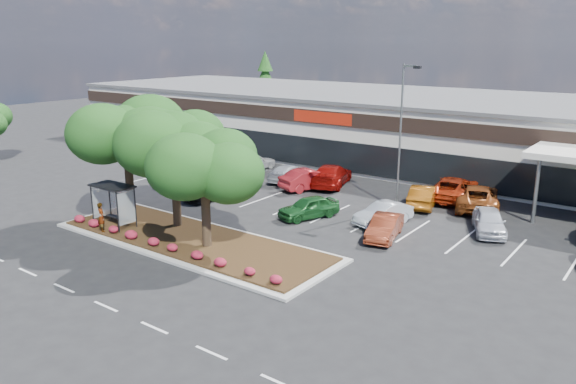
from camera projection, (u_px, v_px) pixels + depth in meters
The scene contains 26 objects.
ground at pixel (163, 273), 28.29m from camera, with size 160.00×160.00×0.00m, color black.
retail_store at pixel (432, 128), 53.79m from camera, with size 80.40×25.20×6.25m.
landscape_island at pixel (192, 240), 32.51m from camera, with size 18.00×6.00×0.26m.
lane_markings at pixel (284, 221), 36.47m from camera, with size 33.12×20.06×0.01m.
shrub_row at pixel (164, 244), 30.78m from camera, with size 17.00×0.80×0.50m, color maroon, non-canonical shape.
bus_shelter at pixel (115, 193), 34.27m from camera, with size 2.75×1.55×2.59m.
island_tree_west at pixel (128, 158), 35.26m from camera, with size 7.20×7.20×7.89m, color #193C12, non-canonical shape.
island_tree_mid at pixel (175, 167), 33.88m from camera, with size 6.60×6.60×7.32m, color #193C12, non-canonical shape.
island_tree_east at pixel (205, 189), 30.53m from camera, with size 5.80×5.80×6.50m, color #193C12, non-canonical shape.
conifer_north_west at pixel (265, 86), 79.90m from camera, with size 4.40×4.40×10.00m, color #193C12.
person_waiting at pixel (101, 217), 33.46m from camera, with size 0.65×0.42×1.77m, color #594C47.
light_pole at pixel (401, 147), 37.99m from camera, with size 1.41×0.77×9.88m.
car_0 at pixel (183, 177), 45.09m from camera, with size 1.62×4.02×1.37m, color #8B0007.
car_1 at pixel (211, 173), 46.29m from camera, with size 2.07×5.08×1.47m, color black.
car_2 at pixel (215, 189), 41.51m from camera, with size 2.02×4.98×1.44m, color black.
car_3 at pixel (309, 207), 36.91m from camera, with size 1.70×4.21×1.44m, color #195120.
car_4 at pixel (383, 214), 35.69m from camera, with size 1.44×4.13×1.36m, color silver.
car_5 at pixel (385, 227), 33.11m from camera, with size 1.46×4.20×1.38m, color maroon.
car_6 at pixel (489, 221), 34.00m from camera, with size 1.74×4.33×1.47m, color silver.
car_9 at pixel (253, 162), 50.51m from camera, with size 1.77×4.41×1.50m, color silver.
car_10 at pixel (289, 173), 46.56m from camera, with size 1.90×4.68×1.36m, color #9EA3AA.
car_11 at pixel (331, 175), 45.08m from camera, with size 2.39×5.89×1.71m, color maroon.
car_12 at pixel (310, 179), 43.98m from camera, with size 1.72×4.94×1.63m, color maroon.
car_13 at pixel (454, 188), 41.08m from camera, with size 2.82×6.11×1.70m, color #9E260B.
car_14 at pixel (424, 196), 39.43m from camera, with size 1.63×4.68×1.54m, color #793D0A.
car_15 at pixel (477, 197), 38.94m from camera, with size 2.77×6.01×1.67m, color brown.
Camera 1 is at (20.63, -17.39, 11.36)m, focal length 35.00 mm.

